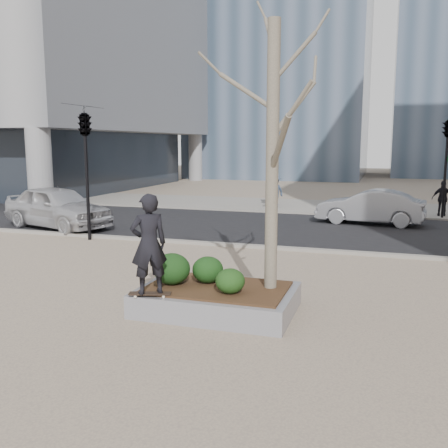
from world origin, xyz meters
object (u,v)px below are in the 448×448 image
(skateboarder, at_px, (149,244))
(police_car, at_px, (57,207))
(planter, at_px, (217,300))
(skateboard, at_px, (150,295))

(skateboarder, xyz_separation_m, police_car, (-7.95, 8.13, -0.61))
(planter, bearing_deg, police_car, 141.03)
(skateboard, distance_m, police_car, 11.38)
(skateboarder, bearing_deg, skateboard, 50.75)
(skateboard, xyz_separation_m, skateboarder, (0.00, 0.00, 0.96))
(planter, height_order, police_car, police_car)
(skateboard, bearing_deg, planter, 23.49)
(skateboarder, relative_size, police_car, 0.38)
(planter, bearing_deg, skateboard, -139.06)
(planter, distance_m, skateboarder, 1.82)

